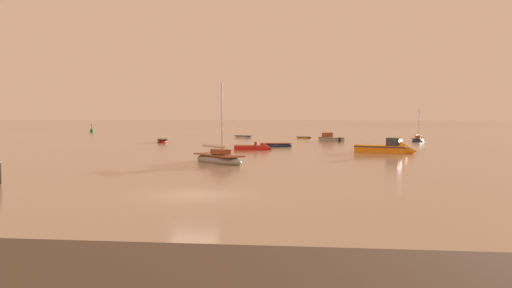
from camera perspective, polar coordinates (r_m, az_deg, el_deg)
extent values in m
plane|color=tan|center=(27.07, -6.99, -5.68)|extent=(800.00, 800.00, 0.00)
ellipsoid|color=navy|center=(67.69, 2.21, -0.17)|extent=(4.67, 2.22, 0.71)
cube|color=brown|center=(67.68, 2.21, 0.08)|extent=(4.31, 2.13, 0.09)
cube|color=brown|center=(67.68, 2.21, -0.01)|extent=(0.50, 1.41, 0.07)
ellipsoid|color=red|center=(79.51, -10.42, 0.28)|extent=(2.85, 4.74, 0.71)
cube|color=black|center=(79.50, -10.42, 0.50)|extent=(2.71, 4.39, 0.09)
cube|color=black|center=(79.50, -10.42, 0.42)|extent=(1.40, 0.70, 0.07)
cube|color=red|center=(61.40, -0.59, -0.49)|extent=(3.95, 1.89, 0.76)
cone|color=red|center=(61.35, 1.28, -0.50)|extent=(1.31, 1.60, 1.52)
cube|color=brown|center=(61.38, -0.55, -0.23)|extent=(4.04, 1.93, 0.08)
cube|color=brown|center=(61.35, -0.04, 0.05)|extent=(0.37, 0.53, 0.42)
cube|color=black|center=(61.50, -2.34, -0.39)|extent=(0.26, 0.32, 0.54)
ellipsoid|color=gray|center=(45.08, -4.22, -1.81)|extent=(5.97, 6.20, 1.13)
cube|color=brown|center=(45.05, -4.22, -1.24)|extent=(5.15, 5.34, 0.11)
cube|color=brown|center=(44.75, -4.00, -0.86)|extent=(1.90, 1.92, 0.41)
cylinder|color=#B7BABF|center=(44.41, -3.83, 2.87)|extent=(0.11, 0.11, 6.23)
cylinder|color=beige|center=(45.69, -4.77, -0.25)|extent=(2.63, 2.80, 0.23)
ellipsoid|color=navy|center=(85.55, 17.65, 0.39)|extent=(3.32, 4.89, 0.81)
cube|color=brown|center=(85.54, 17.65, 0.61)|extent=(2.89, 4.19, 0.08)
cube|color=brown|center=(85.76, 17.69, 0.77)|extent=(1.21, 1.37, 0.29)
cylinder|color=#B7BABF|center=(85.88, 17.75, 2.16)|extent=(0.08, 0.08, 4.47)
cylinder|color=beige|center=(84.95, 17.56, 0.95)|extent=(1.25, 2.42, 0.16)
ellipsoid|color=gold|center=(92.33, 5.41, 0.69)|extent=(3.10, 1.89, 0.46)
cube|color=#33383F|center=(92.32, 5.41, 0.81)|extent=(2.87, 1.80, 0.06)
cube|color=#33383F|center=(92.32, 5.41, 0.77)|extent=(0.47, 0.92, 0.05)
cube|color=orange|center=(58.63, 13.87, -0.68)|extent=(6.10, 4.26, 1.11)
cone|color=orange|center=(57.99, 16.69, -0.76)|extent=(2.46, 2.71, 2.22)
cube|color=#33383F|center=(58.59, 13.93, -0.28)|extent=(6.23, 4.35, 0.12)
cube|color=#33383F|center=(58.26, 15.16, 0.25)|extent=(1.91, 2.13, 0.86)
cube|color=#384751|center=(58.11, 15.81, 0.29)|extent=(0.91, 1.68, 0.69)
cube|color=black|center=(59.36, 11.29, -0.44)|extent=(0.48, 0.54, 0.79)
ellipsoid|color=white|center=(94.14, -1.42, 0.77)|extent=(3.94, 3.06, 0.60)
cube|color=black|center=(94.13, -1.42, 0.93)|extent=(3.67, 2.88, 0.08)
cube|color=black|center=(94.13, -1.42, 0.87)|extent=(0.80, 1.13, 0.06)
cube|color=gray|center=(82.82, 8.40, 0.46)|extent=(4.01, 4.78, 0.88)
cone|color=gray|center=(84.75, 7.49, 0.53)|extent=(2.25, 2.14, 1.77)
cube|color=brown|center=(82.84, 8.39, 0.69)|extent=(4.09, 4.89, 0.10)
cube|color=brown|center=(83.66, 7.99, 1.03)|extent=(1.76, 1.67, 0.69)
cube|color=#384751|center=(84.10, 7.78, 1.07)|extent=(1.26, 0.94, 0.55)
cube|color=black|center=(81.02, 9.29, 0.48)|extent=(0.45, 0.42, 0.63)
cylinder|color=#198C2D|center=(130.32, -17.89, 1.32)|extent=(0.90, 0.90, 0.70)
cone|color=#198C2D|center=(130.30, -17.90, 1.63)|extent=(0.72, 0.72, 0.70)
cylinder|color=black|center=(130.28, -17.90, 1.98)|extent=(0.10, 0.10, 0.90)
cylinder|color=#3E3323|center=(34.74, -26.72, -3.00)|extent=(0.18, 0.18, 1.56)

